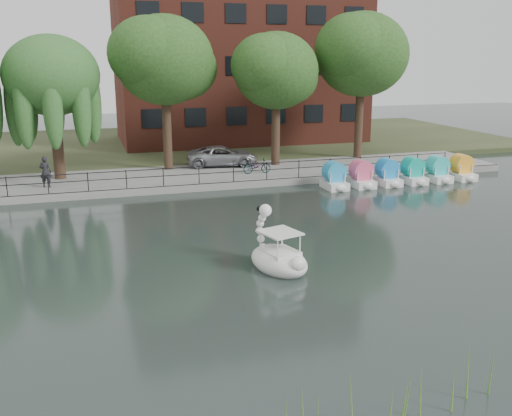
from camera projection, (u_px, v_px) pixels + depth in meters
name	position (u px, v px, depth m)	size (l,w,h in m)	color
ground_plane	(276.00, 273.00, 19.95)	(120.00, 120.00, 0.00)	#354140
promenade	(190.00, 177.00, 34.66)	(40.00, 6.00, 0.40)	gray
kerb	(200.00, 188.00, 31.94)	(40.00, 0.25, 0.40)	gray
land_strip	(159.00, 144.00, 47.59)	(60.00, 22.00, 0.36)	#47512D
railing	(199.00, 170.00, 31.88)	(32.00, 0.05, 1.00)	black
apartment_building	(239.00, 31.00, 47.17)	(20.00, 10.07, 18.00)	#4C1E16
willow_mid	(51.00, 76.00, 31.89)	(5.32, 5.32, 8.15)	#473323
broadleaf_center	(164.00, 61.00, 34.45)	(6.00, 6.00, 9.25)	#473323
broadleaf_right	(276.00, 71.00, 36.15)	(5.40, 5.40, 8.32)	#473323
broadleaf_far	(362.00, 55.00, 38.66)	(6.30, 6.30, 9.71)	#473323
minivan	(222.00, 155.00, 37.03)	(5.29, 2.43, 1.47)	gray
bicycle	(257.00, 165.00, 34.70)	(1.72, 0.60, 1.00)	gray
pedestrian	(45.00, 169.00, 30.89)	(0.71, 0.48, 1.98)	black
swan_boat	(278.00, 256.00, 20.27)	(2.30, 2.95, 2.20)	white
pedal_boat_row	(400.00, 174.00, 33.67)	(9.65, 1.70, 1.40)	white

